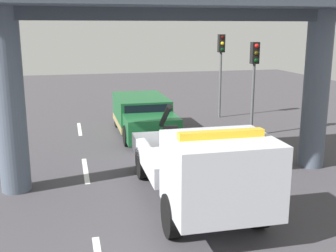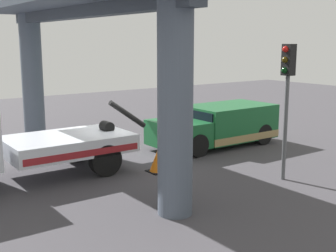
{
  "view_description": "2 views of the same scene",
  "coord_description": "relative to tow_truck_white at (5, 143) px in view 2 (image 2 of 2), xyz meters",
  "views": [
    {
      "loc": [
        13.51,
        -3.18,
        4.63
      ],
      "look_at": [
        -0.59,
        0.2,
        1.22
      ],
      "focal_mm": 44.95,
      "sensor_mm": 36.0,
      "label": 1
    },
    {
      "loc": [
        7.44,
        12.97,
        4.1
      ],
      "look_at": [
        -1.42,
        0.79,
        1.24
      ],
      "focal_mm": 47.74,
      "sensor_mm": 36.0,
      "label": 2
    }
  ],
  "objects": [
    {
      "name": "towed_van_green",
      "position": [
        -8.35,
        0.01,
        -0.42
      ],
      "size": [
        5.21,
        2.24,
        1.58
      ],
      "color": "#195B2D",
      "rests_on": "ground"
    },
    {
      "name": "lane_stripe_west",
      "position": [
        -9.85,
        -2.75,
        -1.2
      ],
      "size": [
        2.6,
        0.16,
        0.01
      ],
      "primitive_type": "cube",
      "color": "silver",
      "rests_on": "ground"
    },
    {
      "name": "overpass_structure",
      "position": [
        -2.57,
        0.0,
        4.05
      ],
      "size": [
        3.6,
        11.57,
        6.24
      ],
      "color": "#4C5666",
      "rests_on": "ground"
    },
    {
      "name": "traffic_cone_orange",
      "position": [
        -4.25,
        1.66,
        -0.85
      ],
      "size": [
        0.62,
        0.62,
        0.74
      ],
      "color": "orange",
      "rests_on": "ground"
    },
    {
      "name": "lane_stripe_mid",
      "position": [
        -3.85,
        -2.75,
        -1.2
      ],
      "size": [
        2.6,
        0.16,
        0.01
      ],
      "primitive_type": "cube",
      "color": "silver",
      "rests_on": "ground"
    },
    {
      "name": "traffic_light_far",
      "position": [
        -6.83,
        4.53,
        1.75
      ],
      "size": [
        0.39,
        0.32,
        4.03
      ],
      "color": "#515456",
      "rests_on": "ground"
    },
    {
      "name": "ground_plane",
      "position": [
        -3.85,
        0.0,
        -1.25
      ],
      "size": [
        60.0,
        40.0,
        0.1
      ],
      "primitive_type": "cube",
      "color": "#423F44"
    },
    {
      "name": "tow_truck_white",
      "position": [
        0.0,
        0.0,
        0.0
      ],
      "size": [
        7.26,
        2.46,
        2.46
      ],
      "color": "silver",
      "rests_on": "ground"
    }
  ]
}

